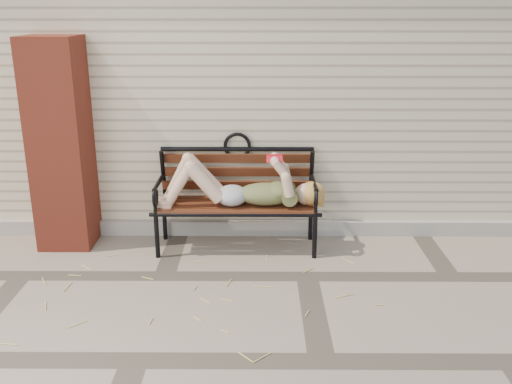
{
  "coord_description": "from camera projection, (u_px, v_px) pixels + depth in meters",
  "views": [
    {
      "loc": [
        -0.42,
        -4.5,
        2.24
      ],
      "look_at": [
        -0.45,
        0.4,
        0.64
      ],
      "focal_mm": 40.0,
      "sensor_mm": 36.0,
      "label": 1
    }
  ],
  "objects": [
    {
      "name": "straw_scatter",
      "position": [
        173.0,
        288.0,
        4.75
      ],
      "size": [
        2.8,
        1.72,
        0.01
      ],
      "color": "#D6CE68",
      "rests_on": "ground"
    },
    {
      "name": "brick_pillar",
      "position": [
        61.0,
        145.0,
        5.39
      ],
      "size": [
        0.5,
        0.5,
        2.0
      ],
      "primitive_type": "cube",
      "color": "#A03724",
      "rests_on": "ground"
    },
    {
      "name": "reading_woman",
      "position": [
        238.0,
        186.0,
        5.34
      ],
      "size": [
        1.57,
        0.36,
        0.49
      ],
      "color": "#09343F",
      "rests_on": "ground"
    },
    {
      "name": "house_wall",
      "position": [
        292.0,
        67.0,
        7.36
      ],
      "size": [
        8.0,
        4.0,
        3.0
      ],
      "primitive_type": "cube",
      "color": "beige",
      "rests_on": "ground"
    },
    {
      "name": "ground",
      "position": [
        307.0,
        276.0,
        4.97
      ],
      "size": [
        80.0,
        80.0,
        0.0
      ],
      "primitive_type": "plane",
      "color": "gray",
      "rests_on": "ground"
    },
    {
      "name": "foundation_strip",
      "position": [
        300.0,
        228.0,
        5.87
      ],
      "size": [
        8.0,
        0.1,
        0.15
      ],
      "primitive_type": "cube",
      "color": "#9A968B",
      "rests_on": "ground"
    },
    {
      "name": "garden_bench",
      "position": [
        237.0,
        186.0,
        5.47
      ],
      "size": [
        1.66,
        0.66,
        1.08
      ],
      "color": "black",
      "rests_on": "ground"
    }
  ]
}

